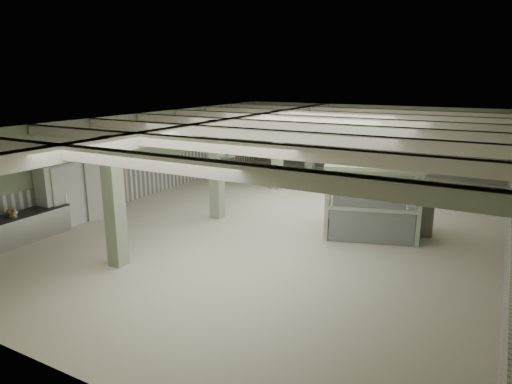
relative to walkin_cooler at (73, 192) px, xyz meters
The scene contains 29 objects.
floor 7.82m from the walkin_cooler, 31.11° to the left, with size 20.00×20.00×0.00m, color beige.
ceiling 8.12m from the walkin_cooler, 31.11° to the left, with size 14.00×20.00×0.02m, color silver.
wall_back 15.50m from the walkin_cooler, 64.67° to the left, with size 14.00×0.02×3.60m, color #A7B893.
wall_front 8.96m from the walkin_cooler, 42.19° to the right, with size 14.00×0.02×3.60m, color #A7B893.
wall_left 4.07m from the walkin_cooler, 95.37° to the left, with size 0.02×20.00×3.60m, color #A7B893.
wainscot_left 4.03m from the walkin_cooler, 95.02° to the left, with size 0.05×19.90×1.50m, color white.
wainscot_right 14.18m from the walkin_cooler, 16.38° to the left, with size 0.05×19.90×1.50m, color white.
wainscot_back 15.47m from the walkin_cooler, 64.63° to the left, with size 13.90×0.05×1.50m, color white.
girder 6.16m from the walkin_cooler, 44.10° to the left, with size 0.45×19.90×0.40m, color silver.
beam_a 7.83m from the walkin_cooler, 27.87° to the right, with size 13.90×0.35×0.32m, color silver.
beam_b 7.08m from the walkin_cooler, ahead, with size 13.90×0.35×0.32m, color silver.
beam_c 7.16m from the walkin_cooler, 12.73° to the left, with size 13.90×0.35×0.32m, color silver.
beam_d 8.06m from the walkin_cooler, 31.11° to the left, with size 13.90×0.35×0.32m, color silver.
beam_e 9.55m from the walkin_cooler, 44.44° to the left, with size 13.90×0.35×0.32m, color silver.
beam_f 11.40m from the walkin_cooler, 53.64° to the left, with size 13.90×0.35×0.32m, color silver.
beam_g 13.46m from the walkin_cooler, 60.05° to the left, with size 13.90×0.35×0.32m, color silver.
column_a 4.63m from the walkin_cooler, 25.91° to the right, with size 0.42×0.42×3.60m, color #8EA283.
column_b 5.14m from the walkin_cooler, 36.00° to the left, with size 0.42×0.42×3.60m, color #8EA283.
column_c 9.02m from the walkin_cooler, 62.72° to the left, with size 0.42×0.42×3.60m, color #8EA283.
column_d 12.70m from the walkin_cooler, 71.03° to the left, with size 0.42×0.42×3.60m, color #8EA283.
pendant_front 7.44m from the walkin_cooler, ahead, with size 0.44×0.44×0.22m, color #293628.
pendant_mid 8.64m from the walkin_cooler, 32.26° to the left, with size 0.44×0.44×0.22m, color #293628.
pendant_back 12.02m from the walkin_cooler, 53.12° to the left, with size 0.44×0.44×0.22m, color #293628.
pitcher_near 2.33m from the walkin_cooler, 85.91° to the right, with size 0.18×0.21×0.27m, color #B0B0B5, non-canonical shape.
veg_colander 2.35m from the walkin_cooler, 90.21° to the right, with size 0.43×0.43×0.20m, color #3A3B3F, non-canonical shape.
orange_bowl 2.42m from the walkin_cooler, 85.18° to the right, with size 0.24×0.24×0.09m, color #B2B2B7.
walkin_cooler is the anchor object (origin of this frame).
guard_booth 10.37m from the walkin_cooler, 23.32° to the left, with size 3.66×3.35×2.44m.
filing_cabinet 12.10m from the walkin_cooler, 22.66° to the left, with size 0.44×0.63×1.37m, color #5E6151.
Camera 1 is at (6.58, -14.55, 5.15)m, focal length 32.00 mm.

